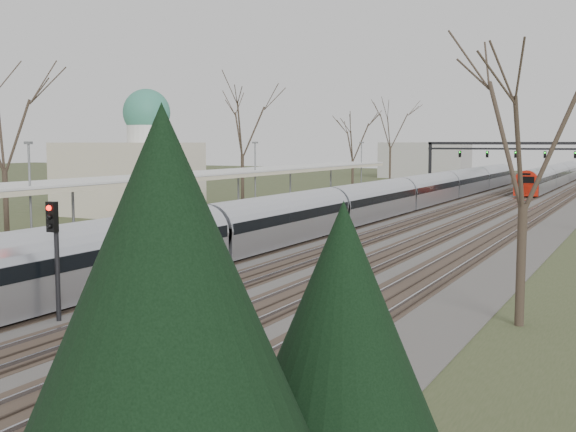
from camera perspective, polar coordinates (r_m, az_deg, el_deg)
name	(u,v)px	position (r m, az deg, el deg)	size (l,w,h in m)	color
track_bed	(448,209)	(66.35, 12.52, 0.55)	(24.00, 160.00, 0.22)	#474442
platform	(263,217)	(53.46, -2.00, -0.09)	(3.50, 69.00, 1.00)	#9E9B93
canopy	(231,173)	(49.32, -4.56, 3.39)	(4.10, 50.00, 3.11)	slate
dome_building	(131,170)	(60.77, -12.30, 3.54)	(10.00, 8.00, 10.30)	beige
signal_gantry	(510,151)	(95.42, 17.15, 4.92)	(21.00, 0.59, 6.08)	black
evergreen_clump	(229,355)	(9.58, -4.65, -10.87)	(5.90, 7.10, 6.50)	#2D231C
tree_west_near	(3,120)	(43.76, -21.63, 7.09)	(5.00, 5.00, 10.30)	#2D231C
tree_west_far	(242,120)	(66.27, -3.64, 7.56)	(5.50, 5.50, 11.33)	#2D231C
tree_east_near	(526,125)	(24.29, 18.26, 6.81)	(4.50, 4.50, 9.27)	#2D231C
train_near	(401,196)	(62.17, 8.91, 1.59)	(2.62, 90.21, 3.05)	#B6B9C1
train_far	(553,176)	(103.05, 20.19, 2.96)	(2.62, 45.21, 3.05)	#B6B9C1
signal_post	(55,243)	(24.92, -17.94, -2.05)	(0.35, 0.45, 4.10)	black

